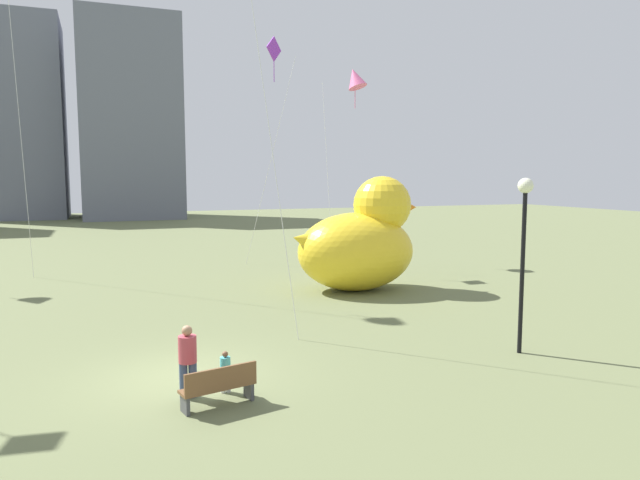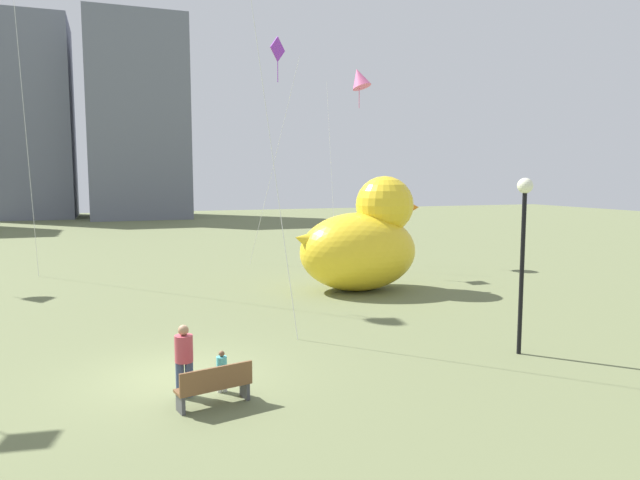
# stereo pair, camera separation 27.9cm
# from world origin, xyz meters

# --- Properties ---
(ground_plane) EXTENTS (140.00, 140.00, 0.00)m
(ground_plane) POSITION_xyz_m (0.00, 0.00, 0.00)
(ground_plane) COLOR #6A724A
(park_bench) EXTENTS (1.69, 0.81, 0.90)m
(park_bench) POSITION_xyz_m (0.52, -2.19, 0.47)
(park_bench) COLOR brown
(park_bench) RESTS_ON ground
(person_adult) EXTENTS (0.40, 0.40, 1.64)m
(person_adult) POSITION_xyz_m (-0.02, -1.41, 0.90)
(person_adult) COLOR #38476B
(person_adult) RESTS_ON ground
(person_child) EXTENTS (0.24, 0.24, 0.97)m
(person_child) POSITION_xyz_m (0.82, -1.41, 0.53)
(person_child) COLOR silver
(person_child) RESTS_ON ground
(giant_inflatable_duck) EXTENTS (5.94, 3.81, 4.93)m
(giant_inflatable_duck) POSITION_xyz_m (8.74, 8.42, 2.10)
(giant_inflatable_duck) COLOR yellow
(giant_inflatable_duck) RESTS_ON ground
(lamppost) EXTENTS (0.42, 0.42, 4.86)m
(lamppost) POSITION_xyz_m (9.09, -1.38, 3.53)
(lamppost) COLOR black
(lamppost) RESTS_ON ground
(kite_purple) EXTENTS (2.90, 2.05, 12.19)m
(kite_purple) POSITION_xyz_m (7.12, 15.94, 11.02)
(kite_purple) COLOR silver
(kite_purple) RESTS_ON ground
(kite_pink) EXTENTS (2.79, 3.20, 11.22)m
(kite_pink) POSITION_xyz_m (12.23, 16.82, 10.50)
(kite_pink) COLOR silver
(kite_pink) RESTS_ON ground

